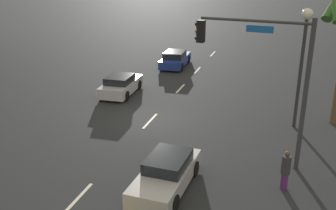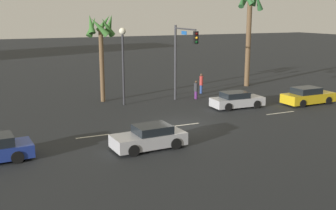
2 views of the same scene
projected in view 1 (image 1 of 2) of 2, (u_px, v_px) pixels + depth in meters
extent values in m
plane|color=#232628|center=(151.00, 120.00, 21.98)|extent=(220.00, 220.00, 0.00)
cube|color=silver|center=(213.00, 54.00, 38.09)|extent=(2.44, 0.14, 0.01)
cube|color=silver|center=(197.00, 70.00, 32.23)|extent=(2.10, 0.14, 0.01)
cube|color=silver|center=(180.00, 88.00, 27.56)|extent=(2.11, 0.14, 0.01)
cube|color=silver|center=(150.00, 121.00, 21.89)|extent=(2.28, 0.14, 0.01)
cube|color=silver|center=(75.00, 201.00, 14.49)|extent=(2.60, 0.14, 0.01)
cube|color=navy|center=(175.00, 60.00, 33.48)|extent=(4.69, 2.08, 0.67)
cube|color=black|center=(175.00, 54.00, 33.03)|extent=(2.29, 1.73, 0.51)
cylinder|color=black|center=(170.00, 58.00, 35.04)|extent=(0.65, 0.25, 0.64)
cylinder|color=black|center=(188.00, 59.00, 34.63)|extent=(0.65, 0.25, 0.64)
cylinder|color=black|center=(161.00, 66.00, 32.45)|extent=(0.65, 0.25, 0.64)
cylinder|color=black|center=(182.00, 67.00, 32.04)|extent=(0.65, 0.25, 0.64)
cube|color=#B7B7BC|center=(121.00, 86.00, 26.36)|extent=(4.19, 1.98, 0.70)
cube|color=black|center=(119.00, 79.00, 25.94)|extent=(2.05, 1.66, 0.46)
cylinder|color=black|center=(117.00, 83.00, 27.78)|extent=(0.65, 0.25, 0.64)
cylinder|color=black|center=(139.00, 85.00, 27.39)|extent=(0.65, 0.25, 0.64)
cylinder|color=black|center=(102.00, 94.00, 25.47)|extent=(0.65, 0.25, 0.64)
cylinder|color=black|center=(126.00, 96.00, 25.07)|extent=(0.65, 0.25, 0.64)
cube|color=#B7B7BC|center=(166.00, 177.00, 15.22)|extent=(4.33, 1.87, 0.67)
cube|color=black|center=(168.00, 161.00, 15.25)|extent=(2.10, 1.57, 0.47)
cylinder|color=black|center=(174.00, 203.00, 13.86)|extent=(0.65, 0.25, 0.64)
cylinder|color=black|center=(134.00, 195.00, 14.36)|extent=(0.65, 0.25, 0.64)
cylinder|color=black|center=(195.00, 168.00, 16.19)|extent=(0.65, 0.25, 0.64)
cylinder|color=black|center=(159.00, 162.00, 16.70)|extent=(0.65, 0.25, 0.64)
cylinder|color=#38383D|center=(305.00, 98.00, 15.72)|extent=(0.20, 0.20, 6.48)
cylinder|color=#38383D|center=(255.00, 21.00, 15.55)|extent=(0.61, 4.53, 0.12)
cube|color=black|center=(201.00, 31.00, 16.60)|extent=(0.35, 0.35, 0.95)
sphere|color=#360503|center=(197.00, 24.00, 16.57)|extent=(0.20, 0.20, 0.20)
sphere|color=orange|center=(197.00, 31.00, 16.67)|extent=(0.20, 0.20, 0.20)
sphere|color=black|center=(197.00, 38.00, 16.78)|extent=(0.20, 0.20, 0.20)
cube|color=#1959B2|center=(260.00, 29.00, 15.57)|extent=(0.16, 1.10, 0.28)
cylinder|color=#2D2D33|center=(300.00, 76.00, 20.17)|extent=(0.18, 0.18, 5.77)
sphere|color=#F2EACC|center=(307.00, 14.00, 19.08)|extent=(0.56, 0.56, 0.56)
cylinder|color=#59266B|center=(284.00, 181.00, 15.22)|extent=(0.31, 0.31, 0.69)
cylinder|color=#333338|center=(286.00, 165.00, 14.97)|extent=(0.41, 0.41, 0.75)
sphere|color=brown|center=(287.00, 154.00, 14.81)|extent=(0.20, 0.20, 0.20)
cone|color=#38702D|center=(332.00, 5.00, 20.01)|extent=(1.78, 1.16, 1.75)
cone|color=#38702D|center=(335.00, 7.00, 19.38)|extent=(1.59, 1.10, 1.70)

